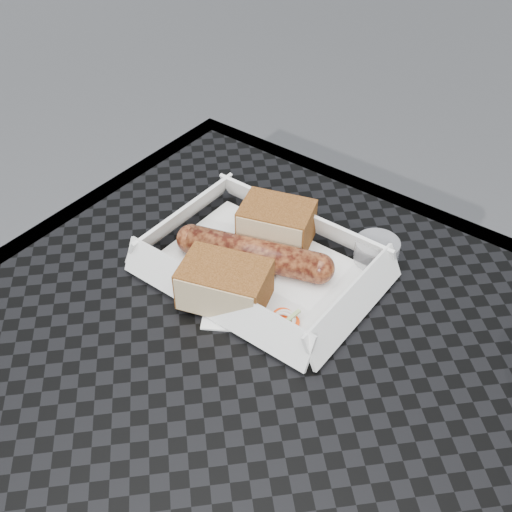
{
  "coord_description": "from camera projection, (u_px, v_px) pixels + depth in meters",
  "views": [
    {
      "loc": [
        0.18,
        -0.25,
        1.23
      ],
      "look_at": [
        -0.13,
        0.16,
        0.78
      ],
      "focal_mm": 45.0,
      "sensor_mm": 36.0,
      "label": 1
    }
  ],
  "objects": [
    {
      "name": "veg_garnish",
      "position": [
        281.0,
        323.0,
        0.65
      ],
      "size": [
        0.03,
        0.03,
        0.0
      ],
      "color": "#FA3F0A",
      "rests_on": "food_tray"
    },
    {
      "name": "condiment_cup_sauce",
      "position": [
        288.0,
        231.0,
        0.75
      ],
      "size": [
        0.05,
        0.05,
        0.03
      ],
      "primitive_type": "cylinder",
      "color": "maroon",
      "rests_on": "patio_table"
    },
    {
      "name": "bread_near",
      "position": [
        276.0,
        224.0,
        0.73
      ],
      "size": [
        0.09,
        0.08,
        0.05
      ],
      "primitive_type": "cube",
      "rotation": [
        0.0,
        0.0,
        0.31
      ],
      "color": "brown",
      "rests_on": "food_tray"
    },
    {
      "name": "bread_far",
      "position": [
        225.0,
        284.0,
        0.66
      ],
      "size": [
        0.1,
        0.08,
        0.05
      ],
      "primitive_type": "cube",
      "rotation": [
        0.0,
        0.0,
        0.31
      ],
      "color": "brown",
      "rests_on": "food_tray"
    },
    {
      "name": "patio_table",
      "position": [
        263.0,
        488.0,
        0.6
      ],
      "size": [
        0.8,
        0.8,
        0.74
      ],
      "color": "black",
      "rests_on": "ground"
    },
    {
      "name": "condiment_cup_empty",
      "position": [
        376.0,
        252.0,
        0.72
      ],
      "size": [
        0.05,
        0.05,
        0.03
      ],
      "primitive_type": "cylinder",
      "color": "silver",
      "rests_on": "patio_table"
    },
    {
      "name": "napkin",
      "position": [
        264.0,
        291.0,
        0.69
      ],
      "size": [
        0.17,
        0.17,
        0.0
      ],
      "primitive_type": "cube",
      "rotation": [
        0.0,
        0.0,
        0.56
      ],
      "color": "white",
      "rests_on": "patio_table"
    },
    {
      "name": "food_tray",
      "position": [
        261.0,
        270.0,
        0.72
      ],
      "size": [
        0.22,
        0.15,
        0.0
      ],
      "primitive_type": "cube",
      "color": "white",
      "rests_on": "patio_table"
    },
    {
      "name": "bratwurst",
      "position": [
        254.0,
        253.0,
        0.71
      ],
      "size": [
        0.18,
        0.08,
        0.03
      ],
      "rotation": [
        0.0,
        0.0,
        0.31
      ],
      "color": "brown",
      "rests_on": "food_tray"
    }
  ]
}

